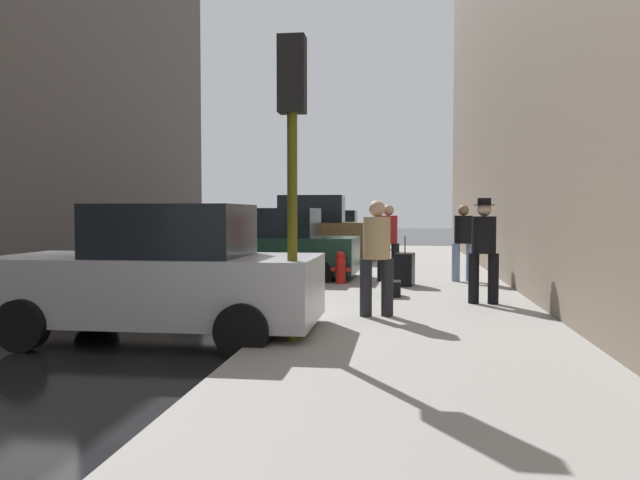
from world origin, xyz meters
TOP-DOWN VIEW (x-y plane):
  - ground_plane at (0.00, 0.00)m, footprint 120.00×120.00m
  - sidewalk at (6.00, 0.00)m, footprint 4.00×40.00m
  - parked_silver_sedan at (2.65, -1.51)m, footprint 4.21×2.07m
  - parked_dark_green_sedan at (2.65, 5.18)m, footprint 4.25×2.16m
  - parked_bronze_suv at (2.65, 10.92)m, footprint 4.65×2.17m
  - parked_red_hatchback at (2.65, 17.37)m, footprint 4.21×2.09m
  - fire_hydrant at (4.45, 4.01)m, footprint 0.42×0.22m
  - traffic_light at (4.50, -2.09)m, footprint 0.32×0.32m
  - pedestrian_in_red_jacket at (5.46, 4.58)m, footprint 0.53×0.48m
  - pedestrian_with_fedora at (7.14, 1.35)m, footprint 0.51×0.43m
  - pedestrian_in_tan_coat at (5.41, -0.17)m, footprint 0.53×0.48m
  - pedestrian_in_jeans at (7.12, 4.83)m, footprint 0.52×0.46m
  - rolling_suitcase at (5.83, 3.84)m, footprint 0.43×0.60m
  - duffel_bag at (5.59, 2.09)m, footprint 0.32×0.44m

SIDE VIEW (x-z plane):
  - ground_plane at x=0.00m, z-range 0.00..0.00m
  - sidewalk at x=6.00m, z-range 0.00..0.15m
  - duffel_bag at x=5.59m, z-range 0.15..0.43m
  - rolling_suitcase at x=5.83m, z-range -0.03..1.01m
  - fire_hydrant at x=4.45m, z-range 0.15..0.85m
  - parked_silver_sedan at x=2.65m, z-range -0.05..1.74m
  - parked_dark_green_sedan at x=2.65m, z-range -0.05..1.74m
  - parked_red_hatchback at x=2.65m, z-range -0.05..1.74m
  - parked_bronze_suv at x=2.65m, z-range -0.09..2.16m
  - pedestrian_in_red_jacket at x=5.46m, z-range 0.25..1.96m
  - pedestrian_in_tan_coat at x=5.41m, z-range 0.25..1.96m
  - pedestrian_in_jeans at x=7.12m, z-range 0.25..1.96m
  - pedestrian_with_fedora at x=7.14m, z-range 0.25..2.02m
  - traffic_light at x=4.50m, z-range 0.96..4.56m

